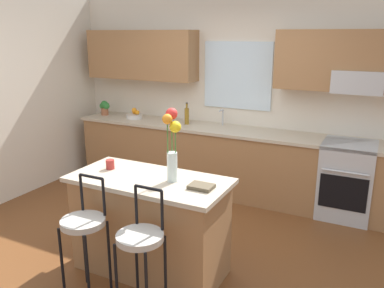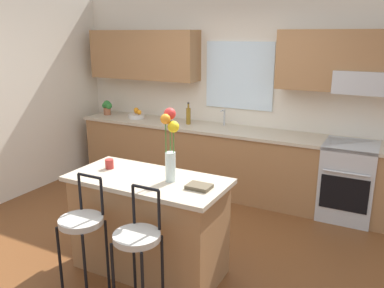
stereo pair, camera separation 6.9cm
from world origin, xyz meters
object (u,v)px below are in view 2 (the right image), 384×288
object	(u,v)px
potted_plant_small	(107,107)
flower_vase	(170,141)
bar_stool_near	(82,226)
bottle_olive_oil	(188,116)
cookbook	(199,187)
mug_ceramic	(109,164)
kitchen_island	(149,224)
bar_stool_middle	(138,242)
fruit_bowl_oranges	(137,115)
oven_range	(348,181)

from	to	relation	value
potted_plant_small	flower_vase	bearing A→B (deg)	-40.79
bar_stool_near	bottle_olive_oil	world-z (taller)	bottle_olive_oil
cookbook	bottle_olive_oil	bearing A→B (deg)	120.17
bar_stool_near	mug_ceramic	distance (m)	0.71
potted_plant_small	bar_stool_near	bearing A→B (deg)	-54.72
kitchen_island	cookbook	xyz separation A→B (m)	(0.52, -0.01, 0.47)
cookbook	potted_plant_small	size ratio (longest dim) A/B	0.89
kitchen_island	potted_plant_small	xyz separation A→B (m)	(-2.13, 2.06, 0.58)
mug_ceramic	cookbook	xyz separation A→B (m)	(0.98, -0.06, -0.03)
bottle_olive_oil	potted_plant_small	distance (m)	1.44
bar_stool_near	bar_stool_middle	bearing A→B (deg)	0.00
bar_stool_near	potted_plant_small	xyz separation A→B (m)	(-1.85, 2.62, 0.41)
cookbook	fruit_bowl_oranges	bearing A→B (deg)	135.21
bar_stool_middle	oven_range	bearing A→B (deg)	65.10
bar_stool_near	flower_vase	distance (m)	1.00
kitchen_island	fruit_bowl_oranges	bearing A→B (deg)	127.29
mug_ceramic	bar_stool_near	bearing A→B (deg)	-73.16
flower_vase	cookbook	world-z (taller)	flower_vase
oven_range	bottle_olive_oil	bearing A→B (deg)	179.35
cookbook	bottle_olive_oil	distance (m)	2.40
bar_stool_near	cookbook	distance (m)	1.01
oven_range	bar_stool_near	xyz separation A→B (m)	(-1.76, -2.60, 0.18)
bar_stool_near	potted_plant_small	size ratio (longest dim) A/B	4.62
kitchen_island	bar_stool_near	xyz separation A→B (m)	(-0.28, -0.56, 0.17)
bar_stool_near	mug_ceramic	xyz separation A→B (m)	(-0.18, 0.60, 0.33)
kitchen_island	mug_ceramic	size ratio (longest dim) A/B	15.96
bar_stool_middle	fruit_bowl_oranges	bearing A→B (deg)	125.16
oven_range	fruit_bowl_oranges	size ratio (longest dim) A/B	3.83
bar_stool_near	fruit_bowl_oranges	distance (m)	2.95
cookbook	kitchen_island	bearing A→B (deg)	178.83
kitchen_island	potted_plant_small	world-z (taller)	potted_plant_small
cookbook	mug_ceramic	bearing A→B (deg)	176.74
bar_stool_near	bar_stool_middle	distance (m)	0.55
bar_stool_near	mug_ceramic	world-z (taller)	bar_stool_near
oven_range	flower_vase	bearing A→B (deg)	-122.12
oven_range	bar_stool_middle	world-z (taller)	bar_stool_middle
potted_plant_small	kitchen_island	bearing A→B (deg)	-44.09
oven_range	bottle_olive_oil	world-z (taller)	bottle_olive_oil
kitchen_island	flower_vase	distance (m)	0.84
kitchen_island	bottle_olive_oil	xyz separation A→B (m)	(-0.69, 2.06, 0.58)
bar_stool_near	cookbook	world-z (taller)	bar_stool_near
oven_range	bar_stool_near	bearing A→B (deg)	-124.06
fruit_bowl_oranges	bar_stool_near	bearing A→B (deg)	-63.67
flower_vase	mug_ceramic	bearing A→B (deg)	179.08
bar_stool_middle	potted_plant_small	world-z (taller)	potted_plant_small
fruit_bowl_oranges	bottle_olive_oil	size ratio (longest dim) A/B	0.78
mug_ceramic	fruit_bowl_oranges	world-z (taller)	fruit_bowl_oranges
kitchen_island	bar_stool_middle	size ratio (longest dim) A/B	1.38
mug_ceramic	bottle_olive_oil	bearing A→B (deg)	96.46
bottle_olive_oil	mug_ceramic	bearing A→B (deg)	-83.54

